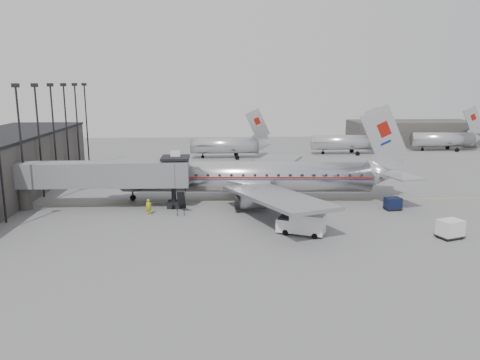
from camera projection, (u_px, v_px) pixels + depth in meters
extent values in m
plane|color=slate|center=(250.00, 214.00, 55.69)|extent=(160.00, 160.00, 0.00)
cube|color=#3C3937|center=(412.00, 133.00, 116.22)|extent=(30.00, 12.00, 6.00)
cube|color=gold|center=(269.00, 201.00, 61.72)|extent=(60.00, 0.15, 0.01)
cube|color=#5C5F61|center=(69.00, 175.00, 57.11)|extent=(12.00, 2.80, 3.00)
cube|color=#5C5F61|center=(143.00, 174.00, 57.61)|extent=(8.00, 3.00, 3.10)
cube|color=#5C5F61|center=(176.00, 173.00, 58.22)|extent=(3.20, 3.60, 3.20)
cube|color=black|center=(175.00, 158.00, 57.83)|extent=(3.40, 3.80, 0.30)
cube|color=white|center=(175.00, 154.00, 57.73)|extent=(1.20, 0.15, 0.80)
cylinder|color=black|center=(174.00, 196.00, 58.41)|extent=(0.56, 0.56, 2.80)
cube|color=black|center=(174.00, 204.00, 58.62)|extent=(1.60, 2.20, 0.70)
cylinder|color=black|center=(173.00, 207.00, 57.66)|extent=(0.30, 0.60, 0.60)
cylinder|color=black|center=(175.00, 203.00, 59.61)|extent=(0.30, 0.60, 0.60)
cylinder|color=#3C3937|center=(25.00, 198.00, 57.40)|extent=(1.60, 1.60, 2.80)
cube|color=black|center=(181.00, 200.00, 56.20)|extent=(0.90, 3.20, 2.90)
cylinder|color=black|center=(21.00, 149.00, 56.54)|extent=(0.24, 0.24, 15.00)
cube|color=black|center=(15.00, 85.00, 55.00)|extent=(0.90, 0.25, 0.50)
cylinder|color=black|center=(39.00, 142.00, 62.40)|extent=(0.24, 0.24, 15.00)
cube|color=black|center=(34.00, 85.00, 60.87)|extent=(0.90, 0.25, 0.50)
cylinder|color=black|center=(54.00, 137.00, 68.26)|extent=(0.24, 0.24, 15.00)
cube|color=black|center=(50.00, 85.00, 66.73)|extent=(0.90, 0.25, 0.50)
cylinder|color=black|center=(67.00, 133.00, 74.13)|extent=(0.24, 0.24, 15.00)
cube|color=black|center=(63.00, 85.00, 72.59)|extent=(0.90, 0.25, 0.50)
cylinder|color=black|center=(78.00, 129.00, 79.99)|extent=(0.24, 0.24, 15.00)
cube|color=black|center=(74.00, 84.00, 78.46)|extent=(0.90, 0.25, 0.50)
cylinder|color=black|center=(87.00, 126.00, 85.86)|extent=(0.24, 0.24, 15.00)
cube|color=black|center=(84.00, 84.00, 84.32)|extent=(0.90, 0.25, 0.50)
cylinder|color=silver|center=(225.00, 146.00, 96.10)|extent=(14.00, 3.20, 3.20)
cube|color=silver|center=(258.00, 124.00, 95.57)|extent=(5.17, 0.26, 6.52)
cylinder|color=black|center=(203.00, 156.00, 96.28)|extent=(0.24, 0.24, 1.00)
cylinder|color=silver|center=(344.00, 142.00, 101.45)|extent=(14.00, 3.20, 3.20)
cube|color=silver|center=(376.00, 122.00, 100.93)|extent=(5.17, 0.26, 6.52)
cylinder|color=black|center=(323.00, 152.00, 101.63)|extent=(0.24, 0.24, 1.00)
cylinder|color=silver|center=(442.00, 139.00, 106.70)|extent=(14.00, 3.20, 3.20)
cube|color=silver|center=(473.00, 120.00, 106.18)|extent=(5.17, 0.26, 6.52)
cylinder|color=black|center=(422.00, 149.00, 106.88)|extent=(0.24, 0.24, 1.00)
cylinder|color=silver|center=(246.00, 177.00, 61.25)|extent=(32.41, 5.92, 3.97)
cone|color=silver|center=(112.00, 177.00, 61.31)|extent=(3.46, 4.16, 3.97)
cone|color=silver|center=(384.00, 174.00, 61.10)|extent=(4.52, 4.03, 3.78)
cube|color=maroon|center=(246.00, 175.00, 61.19)|extent=(32.41, 5.97, 0.19)
cube|color=navy|center=(246.00, 177.00, 61.24)|extent=(32.41, 5.97, 0.11)
cube|color=silver|center=(384.00, 136.00, 60.09)|extent=(6.60, 0.72, 8.25)
cube|color=gray|center=(267.00, 166.00, 70.77)|extent=(13.17, 17.97, 1.27)
cube|color=gray|center=(276.00, 197.00, 51.84)|extent=(11.56, 18.16, 1.27)
cylinder|color=gray|center=(250.00, 180.00, 67.05)|extent=(3.78, 2.47, 2.26)
cylinder|color=gray|center=(251.00, 200.00, 56.12)|extent=(3.78, 2.47, 2.26)
cylinder|color=black|center=(133.00, 195.00, 61.82)|extent=(0.21, 0.21, 1.40)
cylinder|color=black|center=(262.00, 190.00, 64.48)|extent=(0.28, 0.28, 1.50)
cylinder|color=black|center=(262.00, 192.00, 64.53)|extent=(1.09, 0.44, 1.07)
cylinder|color=black|center=(264.00, 200.00, 59.01)|extent=(0.28, 0.28, 1.50)
cylinder|color=black|center=(264.00, 202.00, 59.07)|extent=(1.09, 0.44, 1.07)
cube|color=silver|center=(308.00, 223.00, 47.57)|extent=(3.90, 3.15, 1.99)
cube|color=silver|center=(285.00, 224.00, 48.49)|extent=(2.13, 2.27, 1.33)
cube|color=black|center=(285.00, 219.00, 48.38)|extent=(1.71, 1.94, 0.57)
cylinder|color=black|center=(285.00, 233.00, 47.74)|extent=(0.65, 0.47, 0.61)
cylinder|color=black|center=(290.00, 228.00, 49.29)|extent=(0.65, 0.47, 0.61)
cylinder|color=black|center=(315.00, 236.00, 46.65)|extent=(0.65, 0.47, 0.61)
cylinder|color=black|center=(318.00, 231.00, 48.21)|extent=(0.65, 0.47, 0.61)
cube|color=black|center=(393.00, 203.00, 57.22)|extent=(2.01, 1.62, 1.29)
cube|color=black|center=(393.00, 208.00, 57.36)|extent=(2.12, 1.72, 0.11)
cylinder|color=black|center=(389.00, 210.00, 56.70)|extent=(0.29, 0.15, 0.28)
cylinder|color=black|center=(400.00, 210.00, 56.98)|extent=(0.29, 0.15, 0.28)
cylinder|color=black|center=(385.00, 208.00, 57.77)|extent=(0.29, 0.15, 0.28)
cylinder|color=black|center=(396.00, 207.00, 58.04)|extent=(0.29, 0.15, 0.28)
cube|color=silver|center=(450.00, 228.00, 46.78)|extent=(2.72, 2.36, 1.60)
cube|color=black|center=(450.00, 236.00, 46.95)|extent=(2.86, 2.51, 0.14)
cylinder|color=black|center=(448.00, 240.00, 46.00)|extent=(0.37, 0.24, 0.34)
cylinder|color=black|center=(462.00, 237.00, 46.68)|extent=(0.37, 0.24, 0.34)
cylinder|color=black|center=(437.00, 235.00, 47.24)|extent=(0.37, 0.24, 0.34)
cylinder|color=black|center=(451.00, 233.00, 47.92)|extent=(0.37, 0.24, 0.34)
imported|color=gold|center=(149.00, 207.00, 55.14)|extent=(0.77, 0.59, 1.89)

